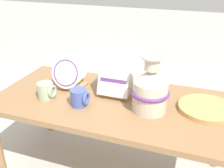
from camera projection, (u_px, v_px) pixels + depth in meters
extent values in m
cube|color=olive|center=(112.00, 102.00, 1.65)|extent=(1.48, 0.72, 0.03)
cylinder|color=olive|center=(48.00, 102.00, 2.24)|extent=(0.06, 0.06, 0.55)
cylinder|color=olive|center=(220.00, 134.00, 1.83)|extent=(0.06, 0.06, 0.55)
cylinder|color=beige|center=(150.00, 96.00, 1.49)|extent=(0.20, 0.20, 0.18)
cone|color=beige|center=(151.00, 76.00, 1.44)|extent=(0.20, 0.20, 0.07)
cylinder|color=beige|center=(152.00, 64.00, 1.41)|extent=(0.08, 0.08, 0.07)
torus|color=beige|center=(153.00, 57.00, 1.39)|extent=(0.12, 0.12, 0.02)
torus|color=#60337A|center=(150.00, 93.00, 1.48)|extent=(0.22, 0.22, 0.02)
cube|color=tan|center=(71.00, 85.00, 1.81)|extent=(0.20, 0.14, 0.02)
cylinder|color=tan|center=(66.00, 74.00, 1.85)|extent=(0.01, 0.01, 0.08)
cylinder|color=tan|center=(83.00, 77.00, 1.81)|extent=(0.01, 0.01, 0.08)
cylinder|color=white|center=(66.00, 73.00, 1.71)|extent=(0.21, 0.07, 0.20)
torus|color=#5B3375|center=(66.00, 73.00, 1.71)|extent=(0.18, 0.06, 0.17)
cylinder|color=white|center=(70.00, 70.00, 1.76)|extent=(0.21, 0.07, 0.20)
cylinder|color=white|center=(74.00, 67.00, 1.81)|extent=(0.21, 0.07, 0.20)
cube|color=tan|center=(116.00, 93.00, 1.71)|extent=(0.20, 0.14, 0.02)
cylinder|color=tan|center=(109.00, 81.00, 1.75)|extent=(0.01, 0.01, 0.08)
cylinder|color=tan|center=(129.00, 84.00, 1.71)|extent=(0.01, 0.01, 0.08)
cube|color=white|center=(113.00, 81.00, 1.61)|extent=(0.20, 0.07, 0.19)
cube|color=white|center=(115.00, 79.00, 1.63)|extent=(0.20, 0.07, 0.19)
cube|color=white|center=(116.00, 77.00, 1.66)|extent=(0.20, 0.07, 0.19)
cube|color=white|center=(118.00, 75.00, 1.68)|extent=(0.20, 0.07, 0.19)
cube|color=white|center=(119.00, 74.00, 1.71)|extent=(0.20, 0.07, 0.19)
cube|color=#5B3375|center=(113.00, 81.00, 1.61)|extent=(0.17, 0.01, 0.02)
cylinder|color=tan|center=(206.00, 110.00, 1.52)|extent=(0.32, 0.32, 0.01)
cylinder|color=tan|center=(206.00, 108.00, 1.52)|extent=(0.32, 0.32, 0.01)
cylinder|color=tan|center=(206.00, 107.00, 1.52)|extent=(0.32, 0.32, 0.01)
cylinder|color=#9EB28E|center=(45.00, 91.00, 1.64)|extent=(0.10, 0.10, 0.10)
torus|color=#9EB28E|center=(52.00, 91.00, 1.63)|extent=(0.02, 0.08, 0.08)
cylinder|color=#42569E|center=(79.00, 97.00, 1.56)|extent=(0.10, 0.10, 0.10)
torus|color=#42569E|center=(86.00, 98.00, 1.54)|extent=(0.02, 0.08, 0.08)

